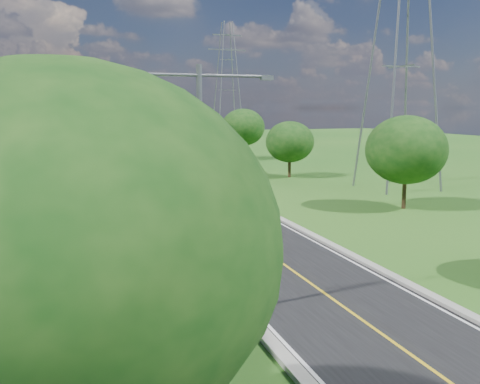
% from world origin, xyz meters
% --- Properties ---
extents(ground, '(260.00, 260.00, 0.00)m').
position_xyz_m(ground, '(0.00, 60.00, 0.00)').
color(ground, '#215718').
rests_on(ground, ground).
extents(road, '(8.00, 150.00, 0.06)m').
position_xyz_m(road, '(0.00, 66.00, 0.03)').
color(road, black).
rests_on(road, ground).
extents(curb_left, '(0.50, 150.00, 0.22)m').
position_xyz_m(curb_left, '(-4.25, 66.00, 0.11)').
color(curb_left, gray).
rests_on(curb_left, ground).
extents(curb_right, '(0.50, 150.00, 0.22)m').
position_xyz_m(curb_right, '(4.25, 66.00, 0.11)').
color(curb_right, gray).
rests_on(curb_right, ground).
extents(speed_limit_sign, '(0.55, 0.09, 2.40)m').
position_xyz_m(speed_limit_sign, '(5.20, 37.98, 1.60)').
color(speed_limit_sign, slate).
rests_on(speed_limit_sign, ground).
extents(overpass, '(30.00, 3.00, 3.20)m').
position_xyz_m(overpass, '(0.00, 140.00, 2.41)').
color(overpass, gray).
rests_on(overpass, ground).
extents(streetlight_near_left, '(5.90, 0.25, 10.00)m').
position_xyz_m(streetlight_near_left, '(-6.00, 12.00, 5.94)').
color(streetlight_near_left, slate).
rests_on(streetlight_near_left, ground).
extents(streetlight_mid_left, '(5.90, 0.25, 10.00)m').
position_xyz_m(streetlight_mid_left, '(-6.00, 45.00, 5.94)').
color(streetlight_mid_left, slate).
rests_on(streetlight_mid_left, ground).
extents(streetlight_far_right, '(5.90, 0.25, 10.00)m').
position_xyz_m(streetlight_far_right, '(6.00, 78.00, 5.94)').
color(streetlight_far_right, slate).
rests_on(streetlight_far_right, ground).
extents(power_tower_near, '(9.00, 6.40, 28.00)m').
position_xyz_m(power_tower_near, '(22.00, 40.00, 14.01)').
color(power_tower_near, slate).
rests_on(power_tower_near, ground).
extents(power_tower_far, '(9.00, 6.40, 28.00)m').
position_xyz_m(power_tower_far, '(26.00, 115.00, 14.01)').
color(power_tower_far, slate).
rests_on(power_tower_far, ground).
extents(tree_lc, '(7.56, 7.56, 8.79)m').
position_xyz_m(tree_lc, '(-15.00, 50.00, 5.58)').
color(tree_lc, black).
rests_on(tree_lc, ground).
extents(tree_ld, '(6.72, 6.72, 7.82)m').
position_xyz_m(tree_ld, '(-17.00, 74.00, 4.95)').
color(tree_ld, black).
rests_on(tree_ld, ground).
extents(tree_le, '(5.88, 5.88, 6.84)m').
position_xyz_m(tree_le, '(-14.50, 98.00, 4.33)').
color(tree_le, black).
rests_on(tree_le, ground).
extents(tree_lf, '(7.98, 7.98, 9.28)m').
position_xyz_m(tree_lf, '(-11.00, 2.00, 5.89)').
color(tree_lf, black).
rests_on(tree_lf, ground).
extents(tree_rb, '(6.72, 6.72, 7.82)m').
position_xyz_m(tree_rb, '(16.00, 30.00, 4.95)').
color(tree_rb, black).
rests_on(tree_rb, ground).
extents(tree_rc, '(5.88, 5.88, 6.84)m').
position_xyz_m(tree_rc, '(15.00, 52.00, 4.33)').
color(tree_rc, black).
rests_on(tree_rc, ground).
extents(tree_rd, '(7.14, 7.14, 8.30)m').
position_xyz_m(tree_rd, '(17.00, 76.00, 5.27)').
color(tree_rd, black).
rests_on(tree_rd, ground).
extents(tree_re, '(5.46, 5.46, 6.35)m').
position_xyz_m(tree_re, '(14.50, 100.00, 4.02)').
color(tree_re, black).
rests_on(tree_re, ground).
extents(tree_rf, '(6.30, 6.30, 7.33)m').
position_xyz_m(tree_rf, '(18.00, 120.00, 4.64)').
color(tree_rf, black).
rests_on(tree_rf, ground).
extents(bus_outbound, '(2.77, 11.68, 3.25)m').
position_xyz_m(bus_outbound, '(1.09, 47.16, 1.69)').
color(bus_outbound, white).
rests_on(bus_outbound, road).
extents(bus_inbound, '(4.03, 12.53, 3.43)m').
position_xyz_m(bus_inbound, '(-2.69, 66.06, 1.77)').
color(bus_inbound, silver).
rests_on(bus_inbound, road).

